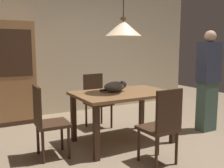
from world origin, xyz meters
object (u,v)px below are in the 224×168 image
at_px(cat_sleeping, 115,87).
at_px(hutch_bookcase, 3,76).
at_px(person_standing, 208,81).
at_px(chair_left_side, 46,118).
at_px(dining_table, 123,99).
at_px(chair_near_front, 162,124).
at_px(pendant_lamp, 123,28).
at_px(chair_far_back, 96,98).

distance_m(cat_sleeping, hutch_bookcase, 2.19).
xyz_separation_m(hutch_bookcase, person_standing, (2.92, -2.05, -0.05)).
height_order(cat_sleeping, person_standing, person_standing).
height_order(chair_left_side, cat_sleeping, chair_left_side).
bearing_deg(dining_table, person_standing, -8.40).
bearing_deg(person_standing, cat_sleeping, 168.76).
xyz_separation_m(chair_near_front, cat_sleeping, (-0.08, 0.97, 0.32)).
height_order(cat_sleeping, pendant_lamp, pendant_lamp).
relative_size(cat_sleeping, person_standing, 0.24).
xyz_separation_m(pendant_lamp, hutch_bookcase, (-1.41, 1.82, -0.77)).
relative_size(chair_far_back, cat_sleeping, 2.38).
xyz_separation_m(chair_left_side, hutch_bookcase, (-0.28, 1.82, 0.38)).
bearing_deg(pendant_lamp, person_standing, -8.40).
relative_size(dining_table, person_standing, 0.84).
bearing_deg(hutch_bookcase, person_standing, -35.03).
relative_size(pendant_lamp, hutch_bookcase, 0.70).
height_order(pendant_lamp, hutch_bookcase, pendant_lamp).
relative_size(dining_table, pendant_lamp, 1.08).
relative_size(chair_far_back, chair_near_front, 1.00).
xyz_separation_m(dining_table, hutch_bookcase, (-1.41, 1.82, 0.24)).
distance_m(chair_left_side, chair_near_front, 1.44).
xyz_separation_m(dining_table, chair_left_side, (-1.13, 0.00, -0.14)).
distance_m(dining_table, chair_far_back, 0.89).
bearing_deg(dining_table, chair_left_side, 179.80).
height_order(chair_left_side, pendant_lamp, pendant_lamp).
bearing_deg(chair_far_back, person_standing, -35.89).
xyz_separation_m(dining_table, chair_near_front, (0.00, -0.88, -0.14)).
bearing_deg(chair_far_back, chair_left_side, -142.04).
bearing_deg(chair_left_side, dining_table, -0.20).
xyz_separation_m(chair_far_back, pendant_lamp, (0.01, -0.88, 1.15)).
distance_m(cat_sleeping, person_standing, 1.62).
bearing_deg(chair_near_front, hutch_bookcase, 117.59).
relative_size(dining_table, cat_sleeping, 3.58).
height_order(pendant_lamp, person_standing, pendant_lamp).
relative_size(chair_left_side, hutch_bookcase, 0.50).
bearing_deg(person_standing, hutch_bookcase, 144.97).
distance_m(chair_far_back, person_standing, 1.91).
bearing_deg(pendant_lamp, hutch_bookcase, 127.66).
relative_size(chair_near_front, cat_sleeping, 2.38).
bearing_deg(hutch_bookcase, pendant_lamp, -52.34).
distance_m(chair_left_side, hutch_bookcase, 1.88).
relative_size(chair_near_front, hutch_bookcase, 0.50).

